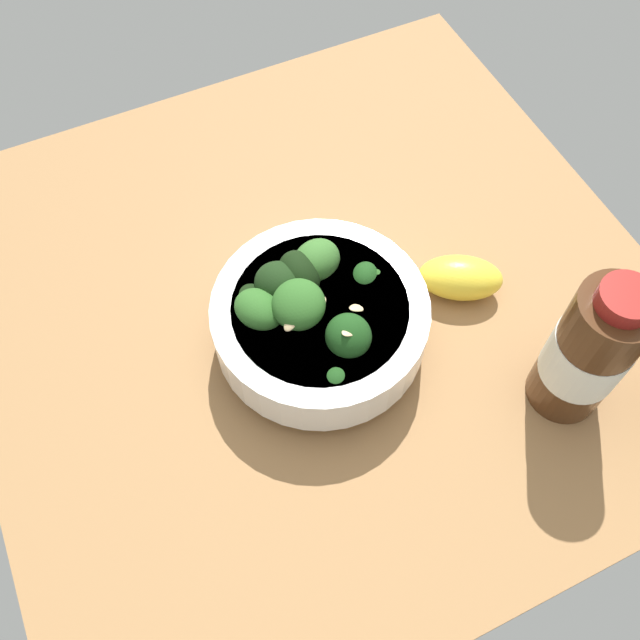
# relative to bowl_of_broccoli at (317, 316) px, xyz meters

# --- Properties ---
(ground_plane) EXTENTS (0.65, 0.65, 0.04)m
(ground_plane) POSITION_rel_bowl_of_broccoli_xyz_m (-0.04, 0.02, -0.06)
(ground_plane) COLOR #996D42
(bowl_of_broccoli) EXTENTS (0.19, 0.19, 0.10)m
(bowl_of_broccoli) POSITION_rel_bowl_of_broccoli_xyz_m (0.00, 0.00, 0.00)
(bowl_of_broccoli) COLOR white
(bowl_of_broccoli) RESTS_ON ground_plane
(lemon_wedge) EXTENTS (0.08, 0.09, 0.04)m
(lemon_wedge) POSITION_rel_bowl_of_broccoli_xyz_m (0.01, 0.15, -0.02)
(lemon_wedge) COLOR yellow
(lemon_wedge) RESTS_ON ground_plane
(bottle_tall) EXTENTS (0.07, 0.07, 0.16)m
(bottle_tall) POSITION_rel_bowl_of_broccoli_xyz_m (0.14, 0.18, 0.03)
(bottle_tall) COLOR #472814
(bottle_tall) RESTS_ON ground_plane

